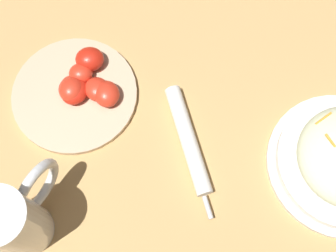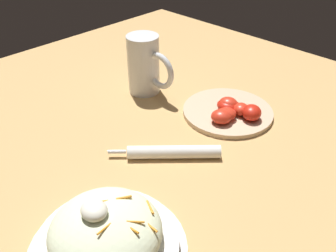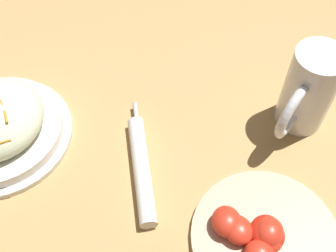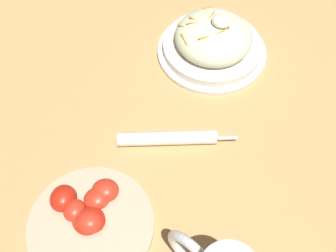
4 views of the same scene
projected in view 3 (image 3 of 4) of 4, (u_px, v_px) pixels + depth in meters
The scene contains 4 objects.
ground_plane at pixel (124, 161), 0.68m from camera, with size 1.43×1.43×0.00m, color tan.
beer_mug at pixel (307, 94), 0.67m from camera, with size 0.14×0.08×0.15m.
napkin_roll at pixel (143, 166), 0.66m from camera, with size 0.17×0.17×0.03m.
tomato_plate at pixel (260, 239), 0.59m from camera, with size 0.21×0.21×0.04m.
Camera 3 is at (-0.24, -0.27, 0.58)m, focal length 45.46 mm.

